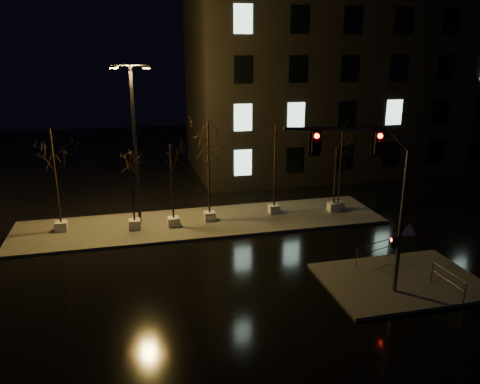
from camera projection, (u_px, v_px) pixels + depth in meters
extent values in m
plane|color=black|center=(223.00, 266.00, 22.79)|extent=(90.00, 90.00, 0.00)
cube|color=#46433F|center=(203.00, 223.00, 28.34)|extent=(22.00, 5.00, 0.15)
cube|color=#46433F|center=(400.00, 281.00, 21.22)|extent=(7.00, 5.00, 0.15)
cube|color=black|center=(338.00, 81.00, 40.51)|extent=(25.00, 12.00, 15.00)
cube|color=silver|center=(61.00, 226.00, 26.79)|extent=(0.65, 0.65, 0.55)
cylinder|color=black|center=(55.00, 176.00, 25.93)|extent=(0.11, 0.11, 5.37)
cube|color=silver|center=(135.00, 224.00, 27.09)|extent=(0.65, 0.65, 0.55)
cylinder|color=black|center=(132.00, 187.00, 26.44)|extent=(0.11, 0.11, 3.94)
cube|color=silver|center=(174.00, 222.00, 27.48)|extent=(0.65, 0.65, 0.55)
cylinder|color=black|center=(172.00, 182.00, 26.77)|extent=(0.11, 0.11, 4.32)
cube|color=silver|center=(210.00, 216.00, 28.39)|extent=(0.65, 0.65, 0.55)
cylinder|color=black|center=(209.00, 168.00, 27.51)|extent=(0.11, 0.11, 5.50)
cube|color=silver|center=(274.00, 209.00, 29.67)|extent=(0.65, 0.65, 0.55)
cylinder|color=black|center=(275.00, 166.00, 28.84)|extent=(0.11, 0.11, 5.12)
cube|color=silver|center=(333.00, 207.00, 30.08)|extent=(0.65, 0.65, 0.55)
cylinder|color=black|center=(335.00, 176.00, 29.47)|extent=(0.11, 0.11, 3.60)
cube|color=silver|center=(338.00, 206.00, 30.29)|extent=(0.65, 0.65, 0.55)
cylinder|color=black|center=(341.00, 166.00, 29.51)|extent=(0.11, 0.11, 4.80)
cylinder|color=#53555A|center=(401.00, 224.00, 19.31)|extent=(0.19, 0.19, 6.17)
cylinder|color=#53555A|center=(337.00, 129.00, 18.11)|extent=(4.04, 1.06, 0.14)
cube|color=black|center=(379.00, 143.00, 18.30)|extent=(0.35, 0.29, 0.93)
cube|color=black|center=(316.00, 143.00, 18.27)|extent=(0.35, 0.29, 0.93)
cube|color=black|center=(394.00, 242.00, 19.54)|extent=(0.26, 0.23, 0.46)
cone|color=red|center=(408.00, 231.00, 19.35)|extent=(1.05, 0.27, 1.07)
sphere|color=#FF0C07|center=(411.00, 135.00, 18.23)|extent=(0.19, 0.19, 0.19)
cylinder|color=black|center=(135.00, 147.00, 26.88)|extent=(0.18, 0.18, 9.17)
cylinder|color=black|center=(130.00, 65.00, 25.54)|extent=(1.95, 0.71, 0.09)
cube|color=orange|center=(114.00, 67.00, 25.65)|extent=(0.52, 0.39, 0.18)
cube|color=orange|center=(146.00, 68.00, 25.52)|extent=(0.52, 0.39, 0.18)
cylinder|color=#53555A|center=(357.00, 258.00, 22.31)|extent=(0.05, 0.05, 0.90)
cylinder|color=#53555A|center=(389.00, 248.00, 23.40)|extent=(0.05, 0.05, 0.90)
cylinder|color=#53555A|center=(374.00, 244.00, 22.71)|extent=(2.10, 0.70, 0.04)
cylinder|color=#53555A|center=(373.00, 251.00, 22.82)|extent=(2.10, 0.70, 0.04)
cylinder|color=#53555A|center=(464.00, 294.00, 19.01)|extent=(0.05, 0.05, 0.91)
cylinder|color=#53555A|center=(432.00, 272.00, 20.86)|extent=(0.05, 0.05, 0.91)
cylinder|color=#53555A|center=(449.00, 272.00, 19.79)|extent=(0.12, 2.02, 0.04)
cylinder|color=#53555A|center=(448.00, 280.00, 19.90)|extent=(0.12, 2.02, 0.04)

